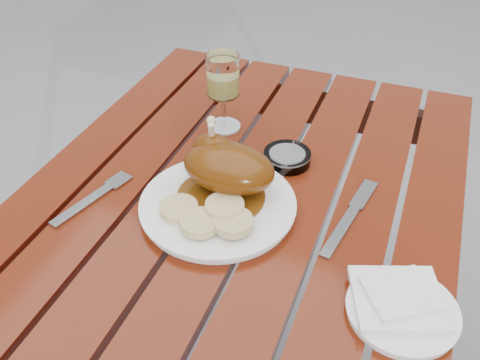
% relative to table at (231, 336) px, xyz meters
% --- Properties ---
extents(table, '(0.80, 1.20, 0.75)m').
position_rel_table_xyz_m(table, '(0.00, 0.00, 0.00)').
color(table, '#63220B').
rests_on(table, ground).
extents(dinner_plate, '(0.30, 0.30, 0.02)m').
position_rel_table_xyz_m(dinner_plate, '(-0.02, -0.00, 0.38)').
color(dinner_plate, white).
rests_on(dinner_plate, table).
extents(roast_duck, '(0.17, 0.17, 0.12)m').
position_rel_table_xyz_m(roast_duck, '(-0.02, 0.04, 0.44)').
color(roast_duck, '#5C310A').
rests_on(roast_duck, dinner_plate).
extents(bread_dumplings, '(0.17, 0.11, 0.03)m').
position_rel_table_xyz_m(bread_dumplings, '(-0.01, -0.05, 0.41)').
color(bread_dumplings, tan).
rests_on(bread_dumplings, dinner_plate).
extents(wine_glass, '(0.09, 0.09, 0.17)m').
position_rel_table_xyz_m(wine_glass, '(-0.11, 0.26, 0.46)').
color(wine_glass, '#CAC15C').
rests_on(wine_glass, table).
extents(side_plate, '(0.18, 0.18, 0.01)m').
position_rel_table_xyz_m(side_plate, '(0.33, -0.12, 0.38)').
color(side_plate, white).
rests_on(side_plate, table).
extents(napkin, '(0.16, 0.16, 0.01)m').
position_rel_table_xyz_m(napkin, '(0.32, -0.11, 0.39)').
color(napkin, white).
rests_on(napkin, side_plate).
extents(ashtray, '(0.10, 0.10, 0.02)m').
position_rel_table_xyz_m(ashtray, '(0.06, 0.18, 0.39)').
color(ashtray, '#B2B7BC').
rests_on(ashtray, table).
extents(fork, '(0.06, 0.17, 0.01)m').
position_rel_table_xyz_m(fork, '(-0.25, -0.07, 0.38)').
color(fork, gray).
rests_on(fork, table).
extents(knife, '(0.05, 0.20, 0.01)m').
position_rel_table_xyz_m(knife, '(0.21, 0.04, 0.38)').
color(knife, gray).
rests_on(knife, table).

